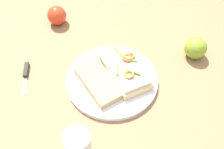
{
  "coord_description": "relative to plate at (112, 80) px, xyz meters",
  "views": [
    {
      "loc": [
        -0.49,
        -0.14,
        0.68
      ],
      "look_at": [
        0.0,
        0.0,
        0.04
      ],
      "focal_mm": 43.05,
      "sensor_mm": 36.0,
      "label": 1
    }
  ],
  "objects": [
    {
      "name": "ground_plane",
      "position": [
        0.0,
        0.0,
        -0.01
      ],
      "size": [
        2.0,
        2.0,
        0.0
      ],
      "primitive_type": "plane",
      "color": "#9B724B",
      "rests_on": "ground"
    },
    {
      "name": "plate",
      "position": [
        0.0,
        0.0,
        0.0
      ],
      "size": [
        0.29,
        0.29,
        0.02
      ],
      "primitive_type": "cylinder",
      "color": "white",
      "rests_on": "ground_plane"
    },
    {
      "name": "sandwich",
      "position": [
        0.03,
        -0.03,
        0.03
      ],
      "size": [
        0.2,
        0.2,
        0.05
      ],
      "rotation": [
        0.0,
        0.0,
        3.86
      ],
      "color": "beige",
      "rests_on": "plate"
    },
    {
      "name": "bread_slice_side",
      "position": [
        -0.03,
        0.03,
        0.02
      ],
      "size": [
        0.18,
        0.18,
        0.02
      ],
      "primitive_type": "cube",
      "rotation": [
        0.0,
        0.0,
        3.99
      ],
      "color": "tan",
      "rests_on": "plate"
    },
    {
      "name": "apple_0",
      "position": [
        0.21,
        0.28,
        0.03
      ],
      "size": [
        0.08,
        0.08,
        0.07
      ],
      "primitive_type": "sphere",
      "rotation": [
        0.0,
        0.0,
        4.57
      ],
      "color": "red",
      "rests_on": "ground_plane"
    },
    {
      "name": "apple_1",
      "position": [
        0.19,
        -0.24,
        0.03
      ],
      "size": [
        0.09,
        0.09,
        0.07
      ],
      "primitive_type": "sphere",
      "rotation": [
        0.0,
        0.0,
        2.87
      ],
      "color": "#83A62B",
      "rests_on": "ground_plane"
    },
    {
      "name": "drinking_glass",
      "position": [
        -0.26,
        0.01,
        0.05
      ],
      "size": [
        0.07,
        0.07,
        0.11
      ],
      "primitive_type": "cylinder",
      "color": "silver",
      "rests_on": "ground_plane"
    },
    {
      "name": "knife",
      "position": [
        -0.05,
        0.27,
        -0.0
      ],
      "size": [
        0.12,
        0.06,
        0.01
      ],
      "rotation": [
        0.0,
        0.0,
        3.5
      ],
      "color": "silver",
      "rests_on": "ground_plane"
    }
  ]
}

